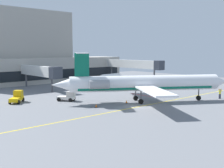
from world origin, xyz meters
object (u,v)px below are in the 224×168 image
(baggage_tug, at_px, (113,84))
(marshaller, at_px, (220,94))
(pushback_tractor, at_px, (68,97))
(fuel_tank, at_px, (111,78))
(belt_loader, at_px, (17,97))
(regional_jet, at_px, (143,83))

(baggage_tug, relative_size, marshaller, 1.72)
(baggage_tug, height_order, pushback_tractor, baggage_tug)
(baggage_tug, xyz_separation_m, pushback_tractor, (-20.08, -9.55, -0.01))
(fuel_tank, xyz_separation_m, marshaller, (-0.82, -33.00, -0.56))
(belt_loader, relative_size, marshaller, 1.88)
(regional_jet, bearing_deg, baggage_tug, 61.76)
(pushback_tractor, distance_m, belt_loader, 9.07)
(baggage_tug, bearing_deg, pushback_tractor, -154.56)
(pushback_tractor, height_order, fuel_tank, fuel_tank)
(baggage_tug, height_order, marshaller, marshaller)
(belt_loader, bearing_deg, baggage_tug, 9.54)
(baggage_tug, xyz_separation_m, marshaller, (3.34, -27.23, 0.18))
(fuel_tank, bearing_deg, belt_loader, -161.89)
(baggage_tug, distance_m, marshaller, 27.44)
(marshaller, bearing_deg, regional_jet, 151.17)
(regional_jet, height_order, belt_loader, regional_jet)
(regional_jet, height_order, fuel_tank, regional_jet)
(baggage_tug, relative_size, belt_loader, 0.91)
(regional_jet, bearing_deg, fuel_tank, 59.93)
(regional_jet, bearing_deg, marshaller, -28.83)
(regional_jet, relative_size, baggage_tug, 8.53)
(marshaller, bearing_deg, belt_loader, 143.98)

